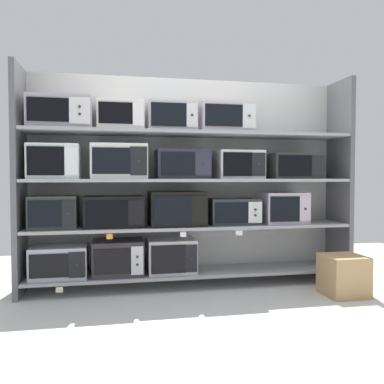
{
  "coord_description": "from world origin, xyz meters",
  "views": [
    {
      "loc": [
        -0.78,
        -3.94,
        1.09
      ],
      "look_at": [
        0.0,
        0.0,
        0.95
      ],
      "focal_mm": 37.5,
      "sensor_mm": 36.0,
      "label": 1
    }
  ],
  "objects_px": {
    "microwave_14": "(120,116)",
    "microwave_6": "(233,211)",
    "microwave_10": "(182,164)",
    "microwave_0": "(60,261)",
    "microwave_15": "(171,117)",
    "microwave_11": "(239,165)",
    "microwave_5": "(177,208)",
    "microwave_13": "(61,113)",
    "microwave_8": "(55,162)",
    "shipping_carton": "(343,275)",
    "microwave_1": "(118,257)",
    "microwave_3": "(54,212)",
    "microwave_16": "(225,118)",
    "microwave_2": "(171,255)",
    "microwave_7": "(283,208)",
    "microwave_4": "(114,211)",
    "microwave_9": "(119,162)",
    "microwave_12": "(293,166)"
  },
  "relations": [
    {
      "from": "microwave_14",
      "to": "microwave_16",
      "type": "bearing_deg",
      "value": 0.0
    },
    {
      "from": "microwave_4",
      "to": "microwave_5",
      "type": "xyz_separation_m",
      "value": [
        0.61,
        -0.0,
        0.02
      ]
    },
    {
      "from": "microwave_2",
      "to": "microwave_4",
      "type": "distance_m",
      "value": 0.71
    },
    {
      "from": "microwave_2",
      "to": "microwave_0",
      "type": "bearing_deg",
      "value": 179.98
    },
    {
      "from": "microwave_1",
      "to": "microwave_13",
      "type": "height_order",
      "value": "microwave_13"
    },
    {
      "from": "microwave_8",
      "to": "microwave_14",
      "type": "xyz_separation_m",
      "value": [
        0.61,
        0.0,
        0.44
      ]
    },
    {
      "from": "microwave_11",
      "to": "microwave_14",
      "type": "distance_m",
      "value": 1.28
    },
    {
      "from": "microwave_3",
      "to": "microwave_13",
      "type": "height_order",
      "value": "microwave_13"
    },
    {
      "from": "microwave_7",
      "to": "microwave_11",
      "type": "relative_size",
      "value": 0.99
    },
    {
      "from": "microwave_7",
      "to": "microwave_8",
      "type": "xyz_separation_m",
      "value": [
        -2.29,
        0.0,
        0.47
      ]
    },
    {
      "from": "microwave_8",
      "to": "shipping_carton",
      "type": "xyz_separation_m",
      "value": [
        2.63,
        -0.59,
        -1.06
      ]
    },
    {
      "from": "microwave_9",
      "to": "microwave_16",
      "type": "bearing_deg",
      "value": 0.0
    },
    {
      "from": "microwave_2",
      "to": "shipping_carton",
      "type": "relative_size",
      "value": 1.27
    },
    {
      "from": "microwave_12",
      "to": "microwave_3",
      "type": "bearing_deg",
      "value": 180.0
    },
    {
      "from": "microwave_0",
      "to": "microwave_1",
      "type": "relative_size",
      "value": 1.07
    },
    {
      "from": "microwave_0",
      "to": "microwave_12",
      "type": "relative_size",
      "value": 0.97
    },
    {
      "from": "microwave_3",
      "to": "microwave_15",
      "type": "distance_m",
      "value": 1.44
    },
    {
      "from": "microwave_10",
      "to": "shipping_carton",
      "type": "bearing_deg",
      "value": -22.62
    },
    {
      "from": "microwave_5",
      "to": "microwave_13",
      "type": "relative_size",
      "value": 0.95
    },
    {
      "from": "microwave_7",
      "to": "microwave_10",
      "type": "relative_size",
      "value": 0.89
    },
    {
      "from": "microwave_2",
      "to": "microwave_6",
      "type": "bearing_deg",
      "value": 0.02
    },
    {
      "from": "microwave_15",
      "to": "shipping_carton",
      "type": "bearing_deg",
      "value": -21.14
    },
    {
      "from": "microwave_4",
      "to": "microwave_12",
      "type": "xyz_separation_m",
      "value": [
        1.85,
        -0.0,
        0.45
      ]
    },
    {
      "from": "microwave_2",
      "to": "microwave_14",
      "type": "xyz_separation_m",
      "value": [
        -0.49,
        0.0,
        1.36
      ]
    },
    {
      "from": "microwave_3",
      "to": "microwave_14",
      "type": "height_order",
      "value": "microwave_14"
    },
    {
      "from": "microwave_2",
      "to": "microwave_13",
      "type": "distance_m",
      "value": 1.73
    },
    {
      "from": "microwave_3",
      "to": "microwave_9",
      "type": "relative_size",
      "value": 0.82
    },
    {
      "from": "microwave_10",
      "to": "microwave_1",
      "type": "bearing_deg",
      "value": 179.98
    },
    {
      "from": "microwave_13",
      "to": "microwave_16",
      "type": "relative_size",
      "value": 1.07
    },
    {
      "from": "microwave_4",
      "to": "microwave_7",
      "type": "height_order",
      "value": "microwave_7"
    },
    {
      "from": "microwave_5",
      "to": "shipping_carton",
      "type": "xyz_separation_m",
      "value": [
        1.47,
        -0.59,
        -0.6
      ]
    },
    {
      "from": "microwave_12",
      "to": "microwave_15",
      "type": "bearing_deg",
      "value": 180.0
    },
    {
      "from": "microwave_8",
      "to": "microwave_10",
      "type": "xyz_separation_m",
      "value": [
        1.21,
        0.0,
        -0.02
      ]
    },
    {
      "from": "microwave_6",
      "to": "microwave_13",
      "type": "xyz_separation_m",
      "value": [
        -1.68,
        0.0,
        0.95
      ]
    },
    {
      "from": "microwave_2",
      "to": "microwave_4",
      "type": "bearing_deg",
      "value": 179.98
    },
    {
      "from": "microwave_5",
      "to": "microwave_8",
      "type": "distance_m",
      "value": 1.24
    },
    {
      "from": "microwave_7",
      "to": "microwave_12",
      "type": "bearing_deg",
      "value": -0.01
    },
    {
      "from": "microwave_15",
      "to": "microwave_14",
      "type": "bearing_deg",
      "value": 179.97
    },
    {
      "from": "microwave_13",
      "to": "shipping_carton",
      "type": "height_order",
      "value": "microwave_13"
    },
    {
      "from": "microwave_10",
      "to": "microwave_0",
      "type": "bearing_deg",
      "value": 179.99
    },
    {
      "from": "microwave_2",
      "to": "microwave_11",
      "type": "bearing_deg",
      "value": 0.0
    },
    {
      "from": "microwave_2",
      "to": "microwave_15",
      "type": "xyz_separation_m",
      "value": [
        0.01,
        0.0,
        1.37
      ]
    },
    {
      "from": "microwave_12",
      "to": "microwave_14",
      "type": "bearing_deg",
      "value": 179.99
    },
    {
      "from": "microwave_10",
      "to": "microwave_16",
      "type": "height_order",
      "value": "microwave_16"
    },
    {
      "from": "microwave_3",
      "to": "microwave_12",
      "type": "bearing_deg",
      "value": -0.0
    },
    {
      "from": "microwave_7",
      "to": "microwave_4",
      "type": "bearing_deg",
      "value": 180.0
    },
    {
      "from": "microwave_12",
      "to": "microwave_13",
      "type": "distance_m",
      "value": 2.39
    },
    {
      "from": "microwave_14",
      "to": "microwave_6",
      "type": "bearing_deg",
      "value": -0.01
    },
    {
      "from": "microwave_13",
      "to": "microwave_14",
      "type": "height_order",
      "value": "microwave_13"
    },
    {
      "from": "microwave_15",
      "to": "microwave_9",
      "type": "bearing_deg",
      "value": 179.97
    }
  ]
}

